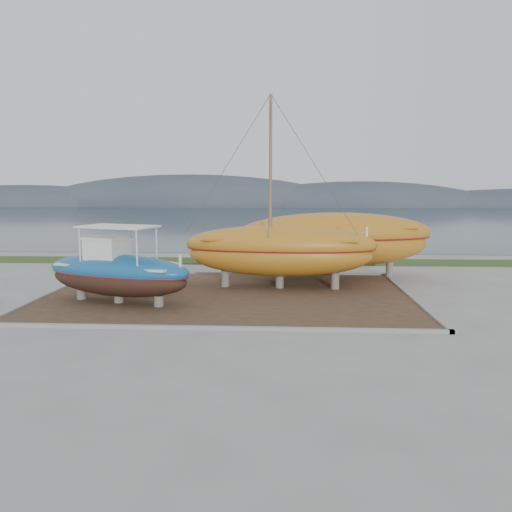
# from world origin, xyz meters

# --- Properties ---
(ground) EXTENTS (140.00, 140.00, 0.00)m
(ground) POSITION_xyz_m (0.00, 0.00, 0.00)
(ground) COLOR gray
(ground) RESTS_ON ground
(dirt_patch) EXTENTS (18.00, 12.00, 0.06)m
(dirt_patch) POSITION_xyz_m (0.00, 4.00, 0.03)
(dirt_patch) COLOR #422D1E
(dirt_patch) RESTS_ON ground
(curb_frame) EXTENTS (18.60, 12.60, 0.15)m
(curb_frame) POSITION_xyz_m (0.00, 4.00, 0.07)
(curb_frame) COLOR gray
(curb_frame) RESTS_ON ground
(grass_strip) EXTENTS (44.00, 3.00, 0.08)m
(grass_strip) POSITION_xyz_m (0.00, 15.50, 0.04)
(grass_strip) COLOR #284219
(grass_strip) RESTS_ON ground
(sea) EXTENTS (260.00, 100.00, 0.04)m
(sea) POSITION_xyz_m (0.00, 70.00, 0.00)
(sea) COLOR #192A32
(sea) RESTS_ON ground
(mountain_ridge) EXTENTS (200.00, 36.00, 20.00)m
(mountain_ridge) POSITION_xyz_m (0.00, 125.00, 0.00)
(mountain_ridge) COLOR #333D49
(mountain_ridge) RESTS_ON ground
(blue_caique) EXTENTS (7.87, 4.48, 3.62)m
(blue_caique) POSITION_xyz_m (-4.96, 2.02, 1.87)
(blue_caique) COLOR #175790
(blue_caique) RESTS_ON dirt_patch
(white_dinghy) EXTENTS (4.86, 2.72, 1.38)m
(white_dinghy) POSITION_xyz_m (-4.89, 5.95, 0.75)
(white_dinghy) COLOR white
(white_dinghy) RESTS_ON dirt_patch
(orange_sailboat) EXTENTS (10.41, 3.54, 10.14)m
(orange_sailboat) POSITION_xyz_m (2.60, 5.88, 5.13)
(orange_sailboat) COLOR #B16F1B
(orange_sailboat) RESTS_ON dirt_patch
(orange_bare_hull) EXTENTS (11.90, 4.82, 3.79)m
(orange_bare_hull) POSITION_xyz_m (5.89, 9.01, 1.96)
(orange_bare_hull) COLOR #B16F1B
(orange_bare_hull) RESTS_ON dirt_patch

